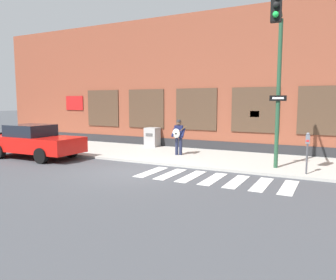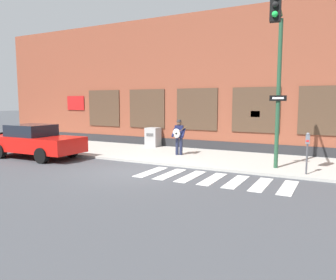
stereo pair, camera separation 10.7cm
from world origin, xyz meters
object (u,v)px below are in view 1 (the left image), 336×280
at_px(busker, 178,135).
at_px(traffic_light, 278,60).
at_px(parking_meter, 307,147).
at_px(utility_box, 152,137).
at_px(red_car, 34,141).

xyz_separation_m(busker, traffic_light, (4.66, -2.08, 2.91)).
bearing_deg(traffic_light, parking_meter, 20.51).
relative_size(traffic_light, parking_meter, 3.91).
bearing_deg(traffic_light, utility_box, 150.56).
distance_m(traffic_light, parking_meter, 3.10).
distance_m(traffic_light, utility_box, 8.93).
xyz_separation_m(red_car, busker, (5.78, 3.26, 0.26)).
height_order(busker, utility_box, busker).
distance_m(red_car, busker, 6.64).
distance_m(red_car, traffic_light, 10.98).
bearing_deg(parking_meter, utility_box, 155.85).
bearing_deg(traffic_light, busker, 155.94).
bearing_deg(utility_box, busker, -37.93).
relative_size(red_car, utility_box, 4.42).
distance_m(busker, traffic_light, 5.88).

